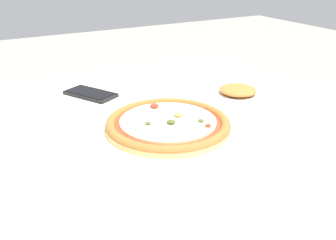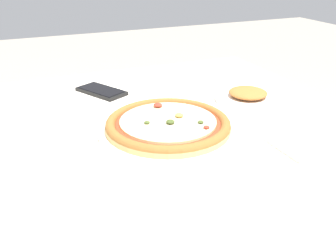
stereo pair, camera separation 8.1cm
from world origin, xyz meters
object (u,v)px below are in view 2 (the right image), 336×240
cell_phone (101,91)px  side_plate (248,96)px  pizza_plate (168,125)px  dining_table (80,183)px

cell_phone → side_plate: side_plate is taller
pizza_plate → cell_phone: bearing=103.7°
dining_table → cell_phone: 0.34m
dining_table → side_plate: bearing=11.3°
dining_table → side_plate: (0.47, 0.09, 0.10)m
pizza_plate → side_plate: bearing=20.2°
side_plate → dining_table: bearing=-168.7°
pizza_plate → cell_phone: pizza_plate is taller
dining_table → pizza_plate: (0.20, -0.01, 0.10)m
cell_phone → side_plate: size_ratio=0.92×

